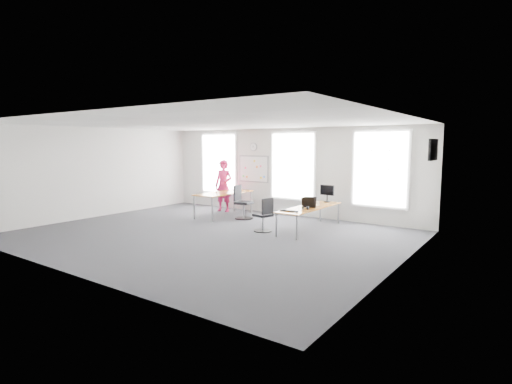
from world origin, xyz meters
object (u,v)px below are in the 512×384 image
Objects in this scene: chair_left at (242,204)px; person at (223,186)px; monitor at (327,192)px; desk_right at (310,208)px; keyboard at (288,211)px; headphones at (305,208)px; chair_right at (264,217)px; desk_left at (224,194)px.

chair_left is 1.69m from person.
monitor is at bearing -6.44° from person.
desk_right is 5.20× the size of monitor.
headphones is at bearing 52.22° from keyboard.
person reaches higher than desk_right.
headphones is 0.36× the size of monitor.
person is 3.56× the size of monitor.
desk_left is at bearing -104.39° from chair_right.
desk_left is 4.22× the size of monitor.
monitor is at bearing 13.13° from desk_left.
desk_left is 2.03× the size of chair_left.
headphones is at bearing -28.11° from person.
keyboard is (-0.13, -1.01, 0.05)m from desk_right.
chair_left is at bearing 177.81° from headphones.
person reaches higher than headphones.
chair_left is 2.82m from monitor.
monitor reaches higher than keyboard.
headphones is (0.11, -0.49, 0.09)m from desk_right.
desk_left is 0.85m from chair_left.
person is (-4.09, 1.10, 0.32)m from desk_right.
headphones reaches higher than keyboard.
desk_right is 3.48m from desk_left.
headphones is at bearing -13.40° from desk_left.
desk_right is at bearing -106.23° from chair_left.
chair_right is at bearing -134.97° from desk_right.
chair_left reaches higher than headphones.
keyboard is (0.81, -0.07, 0.26)m from chair_right.
person is at bearing 130.31° from desk_left.
monitor is at bearing 108.17° from headphones.
desk_right is 1.35m from chair_right.
chair_left is 2.08× the size of monitor.
chair_right is at bearing -40.28° from person.
person reaches higher than chair_left.
headphones is (1.05, 0.45, 0.30)m from chair_right.
chair_left is (0.80, -0.04, -0.26)m from desk_left.
chair_right reaches higher than desk_right.
chair_right is 2.37m from monitor.
person reaches higher than chair_right.
chair_left reaches higher than desk_right.
monitor reaches higher than desk_left.
person is 4.53× the size of keyboard.
person is at bearing -110.05° from chair_right.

